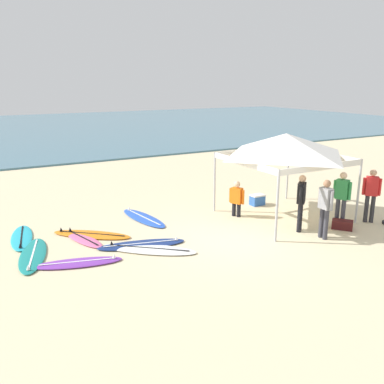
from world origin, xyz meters
name	(u,v)px	position (x,y,z in m)	size (l,w,h in m)	color
ground_plane	(239,235)	(0.00, 0.00, 0.00)	(80.00, 80.00, 0.00)	beige
sea	(44,129)	(0.00, 31.07, 0.05)	(80.00, 36.00, 0.10)	teal
canopy_tent	(286,145)	(2.24, 0.75, 2.39)	(3.35, 3.35, 2.75)	#B7B7BC
surfboard_blue	(143,218)	(-1.86, 2.73, 0.04)	(0.98, 2.41, 0.19)	blue
surfboard_navy	(142,244)	(-2.77, 0.64, 0.04)	(2.47, 1.20, 0.19)	navy
surfboard_purple	(78,263)	(-4.59, 0.29, 0.04)	(2.22, 1.12, 0.19)	purple
surfboard_pink	(83,239)	(-4.06, 1.83, 0.04)	(0.95, 1.88, 0.19)	pink
surfboard_teal	(33,255)	(-5.48, 1.32, 0.04)	(1.21, 2.44, 0.19)	#19847F
surfboard_orange	(92,235)	(-3.76, 2.05, 0.04)	(2.20, 2.01, 0.19)	orange
surfboard_cyan	(22,238)	(-5.57, 2.77, 0.04)	(0.91, 2.19, 0.19)	#23B2CC
surfboard_white	(149,249)	(-2.73, 0.25, 0.04)	(2.41, 2.17, 0.19)	white
person_grey	(325,205)	(1.96, -1.33, 0.99)	(0.24, 0.55, 1.71)	#383842
person_black	(301,199)	(1.79, -0.56, 0.99)	(0.44, 0.40, 1.71)	black
person_green	(342,195)	(3.16, -0.84, 0.99)	(0.34, 0.52, 1.71)	#383842
person_red	(371,192)	(4.28, -1.00, 0.99)	(0.41, 0.42, 1.71)	#2D2D33
person_orange	(237,197)	(0.95, 1.51, 0.66)	(0.36, 0.50, 1.20)	black
gear_bag_near_tent	(342,225)	(3.05, -1.06, 0.14)	(0.60, 0.32, 0.28)	#4C1919
cooler_box	(257,200)	(2.35, 2.22, 0.20)	(0.50, 0.36, 0.39)	#2D60B7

